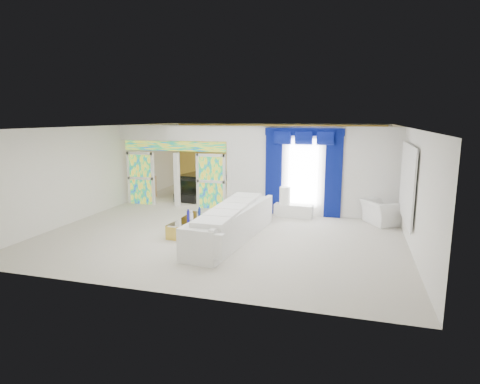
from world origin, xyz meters
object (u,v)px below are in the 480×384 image
(console_table, at_px, (293,211))
(grand_piano, at_px, (202,184))
(coffee_table, at_px, (191,226))
(armchair, at_px, (382,212))
(white_sofa, at_px, (232,225))

(console_table, height_order, grand_piano, grand_piano)
(coffee_table, height_order, armchair, armchair)
(coffee_table, bearing_deg, grand_piano, 108.21)
(white_sofa, height_order, grand_piano, grand_piano)
(white_sofa, bearing_deg, grand_piano, 124.38)
(console_table, height_order, armchair, armchair)
(white_sofa, bearing_deg, coffee_table, 173.14)
(coffee_table, distance_m, armchair, 5.96)
(console_table, distance_m, grand_piano, 5.19)
(white_sofa, relative_size, grand_piano, 2.40)
(coffee_table, xyz_separation_m, grand_piano, (-1.78, 5.42, 0.26))
(console_table, distance_m, armchair, 2.81)
(coffee_table, relative_size, armchair, 1.54)
(console_table, relative_size, armchair, 1.10)
(armchair, height_order, grand_piano, grand_piano)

